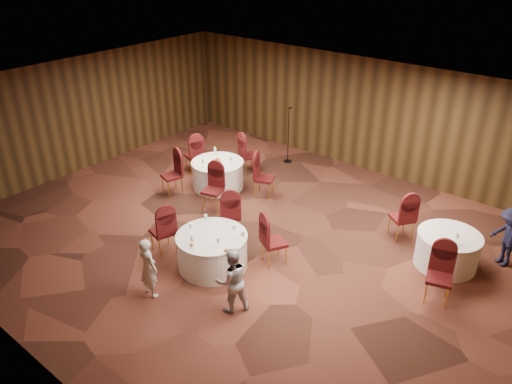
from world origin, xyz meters
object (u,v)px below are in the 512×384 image
Objects in this scene: table_right at (447,250)px; man_c at (508,237)px; table_left at (218,174)px; woman_b at (232,280)px; woman_a at (148,268)px; mic_stand at (288,146)px; table_main at (212,250)px.

man_c is at bearing 41.18° from table_right.
table_right is 1.24m from man_c.
table_left is 1.07× the size of woman_b.
table_left is 1.13× the size of woman_a.
woman_b is at bearing -123.41° from table_right.
table_right is at bearing 177.74° from woman_b.
woman_b is at bearing -62.63° from mic_stand.
table_right is at bearing -125.86° from woman_a.
mic_stand is 1.31× the size of woman_b.
table_left is 7.13m from man_c.
woman_a reaches higher than table_right.
table_main is 1.45m from woman_b.
woman_a is at bearing -63.04° from table_left.
mic_stand is at bearing -121.47° from woman_b.
man_c is (3.43, 4.62, 0.01)m from woman_b.
table_right is 0.98× the size of woman_b.
table_main is at bearing -70.13° from mic_stand.
mic_stand reaches higher than table_right.
woman_b is (3.60, -3.47, 0.28)m from table_left.
mic_stand is 6.89m from woman_a.
table_main is 5.61m from mic_stand.
table_left is 4.66m from woman_a.
table_right is 1.03× the size of woman_a.
mic_stand reaches higher than table_left.
table_main is 6.05m from man_c.
table_right is 0.97× the size of man_c.
woman_a is at bearing -76.37° from mic_stand.
woman_a reaches higher than table_main.
table_right is (3.73, 3.08, 0.00)m from table_main.
table_main is 1.47m from woman_a.
man_c is at bearing -127.03° from woman_a.
table_left is at bearing 131.25° from table_main.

